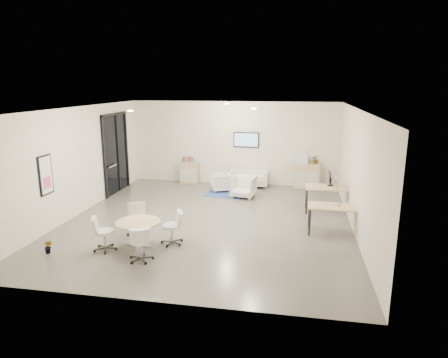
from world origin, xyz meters
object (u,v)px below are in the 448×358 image
object	(u,v)px
desk_rear	(331,189)
armchair_right	(243,186)
sideboard_right	(307,176)
loveseat	(249,179)
sideboard_left	(189,172)
round_table	(138,225)
desk_front	(336,209)
armchair_left	(221,181)

from	to	relation	value
desk_rear	armchair_right	bearing A→B (deg)	155.81
sideboard_right	loveseat	bearing A→B (deg)	-177.11
sideboard_left	round_table	xyz separation A→B (m)	(0.48, -6.44, 0.15)
desk_rear	desk_front	xyz separation A→B (m)	(-0.01, -1.80, -0.05)
sideboard_left	desk_rear	distance (m)	5.96
desk_front	round_table	world-z (taller)	desk_front
armchair_left	armchair_right	xyz separation A→B (m)	(0.91, -0.67, 0.04)
armchair_left	round_table	distance (m)	5.53
loveseat	desk_front	bearing A→B (deg)	-60.37
sideboard_right	round_table	size ratio (longest dim) A/B	0.90
desk_front	armchair_left	bearing A→B (deg)	137.21
armchair_right	loveseat	bearing A→B (deg)	97.69
sideboard_right	armchair_right	size ratio (longest dim) A/B	1.18
armchair_left	sideboard_left	bearing A→B (deg)	-143.45
sideboard_right	armchair_right	world-z (taller)	sideboard_right
armchair_right	desk_front	world-z (taller)	armchair_right
sideboard_left	armchair_left	distance (m)	1.79
loveseat	armchair_left	world-z (taller)	armchair_left
desk_rear	sideboard_right	bearing A→B (deg)	101.22
sideboard_left	desk_front	bearing A→B (deg)	-41.63
round_table	desk_front	bearing A→B (deg)	20.91
loveseat	desk_front	world-z (taller)	desk_front
armchair_right	round_table	world-z (taller)	armchair_right
sideboard_right	desk_rear	distance (m)	2.89
desk_rear	desk_front	bearing A→B (deg)	-92.35
desk_rear	sideboard_left	bearing A→B (deg)	149.46
sideboard_left	armchair_right	bearing A→B (deg)	-35.19
sideboard_right	desk_front	bearing A→B (deg)	-81.96
sideboard_left	sideboard_right	size ratio (longest dim) A/B	0.87
armchair_left	round_table	size ratio (longest dim) A/B	0.68
armchair_right	desk_rear	bearing A→B (deg)	-14.20
sideboard_left	desk_rear	size ratio (longest dim) A/B	0.53
armchair_left	desk_front	size ratio (longest dim) A/B	0.50
sideboard_left	desk_rear	world-z (taller)	sideboard_left
sideboard_right	armchair_left	xyz separation A→B (m)	(-3.09, -0.97, -0.11)
sideboard_left	armchair_left	world-z (taller)	sideboard_left
armchair_left	round_table	xyz separation A→B (m)	(-0.99, -5.43, 0.20)
sideboard_left	loveseat	size ratio (longest dim) A/B	0.56
sideboard_left	desk_front	xyz separation A→B (m)	(5.22, -4.64, 0.25)
armchair_left	desk_rear	distance (m)	4.19
round_table	sideboard_right	bearing A→B (deg)	57.49
armchair_right	desk_front	bearing A→B (deg)	-38.26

